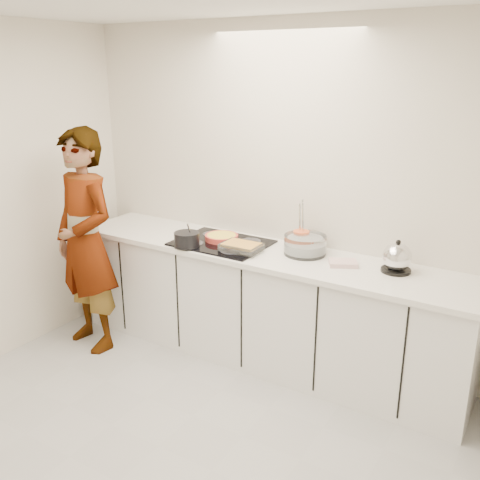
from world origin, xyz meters
The scene contains 13 objects.
floor centered at (0.00, 0.00, 0.00)m, with size 3.60×3.20×0.00m, color #ACACAC.
wall_back centered at (0.00, 1.60, 1.30)m, with size 3.60×0.00×2.60m, color silver.
base_cabinets centered at (0.00, 1.28, 0.43)m, with size 3.20×0.58×0.87m, color white.
countertop centered at (0.00, 1.28, 0.89)m, with size 3.24×0.64×0.04m, color white.
hob centered at (-0.35, 1.26, 0.92)m, with size 0.72×0.54×0.01m, color black.
tart_dish centered at (-0.38, 1.30, 0.95)m, with size 0.29×0.29×0.04m.
saucepan centered at (-0.53, 1.04, 0.98)m, with size 0.24×0.24×0.19m.
baking_dish centered at (-0.11, 1.17, 0.96)m, with size 0.29×0.22×0.06m.
mixing_bowl centered at (0.32, 1.38, 0.98)m, with size 0.40×0.40×0.15m.
tea_towel centered at (0.65, 1.31, 0.93)m, with size 0.19×0.14×0.03m, color white.
kettle centered at (1.00, 1.38, 1.01)m, with size 0.25×0.25×0.23m.
utensil_crock centered at (0.25, 1.44, 0.99)m, with size 0.12×0.12×0.15m, color orange.
cook centered at (-1.31, 0.73, 0.91)m, with size 0.66×0.43×1.81m, color white.
Camera 1 is at (1.88, -2.08, 2.25)m, focal length 40.00 mm.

